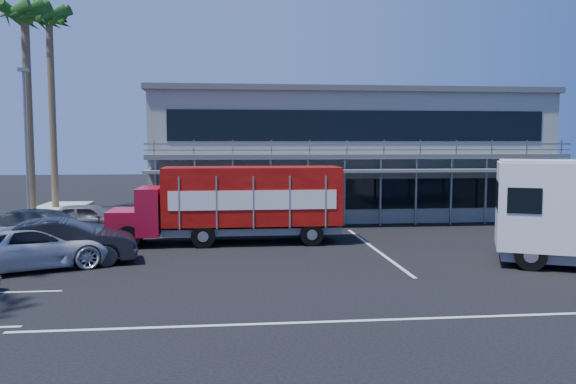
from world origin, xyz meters
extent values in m
plane|color=black|center=(0.00, 0.00, 0.00)|extent=(120.00, 120.00, 0.00)
cube|color=gray|center=(3.00, 15.00, 3.50)|extent=(22.00, 10.00, 7.00)
cube|color=#515454|center=(3.00, 15.00, 7.15)|extent=(22.40, 10.40, 0.30)
cube|color=#515454|center=(3.00, 9.40, 3.60)|extent=(22.00, 1.20, 0.25)
cube|color=gray|center=(3.00, 8.85, 4.10)|extent=(22.00, 0.08, 0.90)
cube|color=slate|center=(3.00, 9.10, 2.90)|extent=(22.00, 1.80, 0.15)
cube|color=black|center=(3.00, 9.98, 1.60)|extent=(20.00, 0.06, 1.60)
cube|color=black|center=(3.00, 9.98, 5.20)|extent=(20.00, 0.06, 1.60)
cylinder|color=brown|center=(-14.70, 13.00, 5.50)|extent=(0.44, 0.44, 11.00)
sphere|color=#164B15|center=(-14.70, 13.00, 11.20)|extent=(1.10, 1.10, 1.10)
cylinder|color=brown|center=(-15.10, 18.50, 6.00)|extent=(0.44, 0.44, 12.00)
sphere|color=#164B15|center=(-15.10, 18.50, 12.20)|extent=(1.10, 1.10, 1.10)
cylinder|color=gray|center=(-14.20, 11.00, 4.00)|extent=(0.14, 0.14, 8.00)
cube|color=gray|center=(-14.20, 11.00, 8.00)|extent=(0.50, 0.25, 0.18)
cube|color=#A40D23|center=(-8.24, 5.00, 0.94)|extent=(1.31, 2.11, 1.12)
cube|color=#A40D23|center=(-7.20, 5.00, 1.45)|extent=(0.94, 2.34, 1.97)
cube|color=black|center=(-7.20, 5.00, 2.01)|extent=(0.05, 1.99, 0.66)
cube|color=#B7140B|center=(-2.90, 5.00, 2.06)|extent=(7.49, 2.34, 2.44)
cube|color=slate|center=(-2.90, 5.00, 0.61)|extent=(7.49, 1.99, 0.28)
cube|color=white|center=(-2.90, 3.82, 1.97)|extent=(6.90, 0.03, 0.80)
cube|color=white|center=(-2.89, 6.18, 1.97)|extent=(6.90, 0.03, 0.80)
cylinder|color=black|center=(-7.95, 3.97, 0.49)|extent=(0.97, 0.28, 0.97)
cylinder|color=black|center=(-7.95, 6.03, 0.49)|extent=(0.97, 0.28, 0.97)
cylinder|color=black|center=(-4.96, 3.97, 0.49)|extent=(0.97, 0.28, 0.97)
cylinder|color=black|center=(-4.96, 6.03, 0.49)|extent=(0.97, 0.28, 0.97)
cylinder|color=black|center=(-0.46, 3.97, 0.49)|extent=(0.97, 0.28, 0.97)
cylinder|color=black|center=(-0.46, 6.03, 0.49)|extent=(0.97, 0.28, 0.97)
cube|color=black|center=(5.74, 0.17, 2.44)|extent=(0.94, 1.96, 1.03)
cylinder|color=black|center=(6.23, -1.32, 0.52)|extent=(1.06, 0.69, 1.04)
cylinder|color=black|center=(7.19, 0.77, 0.52)|extent=(1.06, 0.69, 1.04)
imported|color=black|center=(-9.68, 1.20, 0.82)|extent=(5.20, 2.74, 1.63)
imported|color=silver|center=(-10.52, 0.80, 0.73)|extent=(5.81, 4.37, 1.47)
imported|color=#272D35|center=(-11.13, 4.00, 0.82)|extent=(5.89, 2.89, 1.65)
imported|color=slate|center=(-10.42, 7.86, 0.75)|extent=(4.42, 1.80, 1.50)
camera|label=1|loc=(-3.86, -19.02, 4.30)|focal=35.00mm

